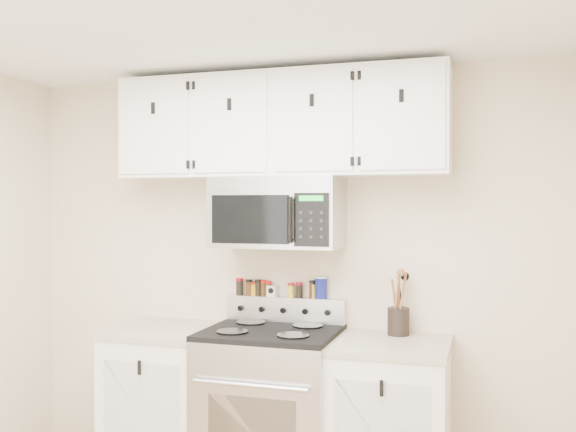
% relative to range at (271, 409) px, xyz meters
% --- Properties ---
extents(back_wall, '(3.50, 0.01, 2.50)m').
position_rel_range_xyz_m(back_wall, '(0.00, 0.32, 0.76)').
color(back_wall, beige).
rests_on(back_wall, floor).
extents(range, '(0.76, 0.65, 1.10)m').
position_rel_range_xyz_m(range, '(0.00, 0.00, 0.00)').
color(range, '#B7B7BA').
rests_on(range, floor).
extents(base_cabinet_left, '(0.64, 0.62, 0.92)m').
position_rel_range_xyz_m(base_cabinet_left, '(-0.69, 0.02, -0.03)').
color(base_cabinet_left, white).
rests_on(base_cabinet_left, floor).
extents(base_cabinet_right, '(0.64, 0.62, 0.92)m').
position_rel_range_xyz_m(base_cabinet_right, '(0.69, 0.02, -0.03)').
color(base_cabinet_right, white).
rests_on(base_cabinet_right, floor).
extents(microwave, '(0.76, 0.44, 0.42)m').
position_rel_range_xyz_m(microwave, '(0.00, 0.13, 1.14)').
color(microwave, '#9E9EA3').
rests_on(microwave, back_wall).
extents(upper_cabinets, '(2.00, 0.35, 0.62)m').
position_rel_range_xyz_m(upper_cabinets, '(-0.00, 0.15, 1.66)').
color(upper_cabinets, white).
rests_on(upper_cabinets, back_wall).
extents(utensil_crock, '(0.13, 0.13, 0.37)m').
position_rel_range_xyz_m(utensil_crock, '(0.71, 0.21, 0.53)').
color(utensil_crock, black).
rests_on(utensil_crock, base_cabinet_right).
extents(kitchen_timer, '(0.06, 0.05, 0.07)m').
position_rel_range_xyz_m(kitchen_timer, '(-0.09, 0.28, 0.65)').
color(kitchen_timer, silver).
rests_on(kitchen_timer, range).
extents(salt_canister, '(0.07, 0.07, 0.13)m').
position_rel_range_xyz_m(salt_canister, '(0.23, 0.28, 0.68)').
color(salt_canister, navy).
rests_on(salt_canister, range).
extents(spice_jar_0, '(0.05, 0.05, 0.11)m').
position_rel_range_xyz_m(spice_jar_0, '(-0.31, 0.28, 0.67)').
color(spice_jar_0, black).
rests_on(spice_jar_0, range).
extents(spice_jar_1, '(0.04, 0.04, 0.10)m').
position_rel_range_xyz_m(spice_jar_1, '(-0.24, 0.28, 0.66)').
color(spice_jar_1, '#41290F').
rests_on(spice_jar_1, range).
extents(spice_jar_2, '(0.04, 0.04, 0.09)m').
position_rel_range_xyz_m(spice_jar_2, '(-0.21, 0.28, 0.66)').
color(spice_jar_2, orange).
rests_on(spice_jar_2, range).
extents(spice_jar_3, '(0.04, 0.04, 0.10)m').
position_rel_range_xyz_m(spice_jar_3, '(-0.18, 0.28, 0.67)').
color(spice_jar_3, black).
rests_on(spice_jar_3, range).
extents(spice_jar_4, '(0.04, 0.04, 0.10)m').
position_rel_range_xyz_m(spice_jar_4, '(-0.15, 0.28, 0.66)').
color(spice_jar_4, '#3E260F').
rests_on(spice_jar_4, range).
extents(spice_jar_5, '(0.04, 0.04, 0.10)m').
position_rel_range_xyz_m(spice_jar_5, '(-0.11, 0.28, 0.66)').
color(spice_jar_5, '#452910').
rests_on(spice_jar_5, range).
extents(spice_jar_6, '(0.04, 0.04, 0.09)m').
position_rel_range_xyz_m(spice_jar_6, '(0.03, 0.28, 0.66)').
color(spice_jar_6, gold).
rests_on(spice_jar_6, range).
extents(spice_jar_7, '(0.04, 0.04, 0.10)m').
position_rel_range_xyz_m(spice_jar_7, '(0.09, 0.28, 0.66)').
color(spice_jar_7, black).
rests_on(spice_jar_7, range).
extents(spice_jar_8, '(0.04, 0.04, 0.11)m').
position_rel_range_xyz_m(spice_jar_8, '(0.17, 0.28, 0.67)').
color(spice_jar_8, '#381F0D').
rests_on(spice_jar_8, range).
extents(spice_jar_9, '(0.04, 0.04, 0.10)m').
position_rel_range_xyz_m(spice_jar_9, '(0.18, 0.28, 0.66)').
color(spice_jar_9, gold).
rests_on(spice_jar_9, range).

